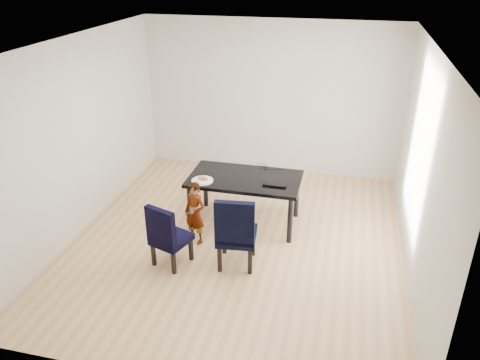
% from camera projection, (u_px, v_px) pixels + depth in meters
% --- Properties ---
extents(floor, '(4.50, 5.00, 0.01)m').
position_uv_depth(floor, '(237.00, 241.00, 6.58)').
color(floor, tan).
rests_on(floor, ground).
extents(ceiling, '(4.50, 5.00, 0.01)m').
position_uv_depth(ceiling, '(236.00, 43.00, 5.40)').
color(ceiling, white).
rests_on(ceiling, wall_back).
extents(wall_back, '(4.50, 0.01, 2.70)m').
position_uv_depth(wall_back, '(270.00, 99.00, 8.18)').
color(wall_back, silver).
rests_on(wall_back, ground).
extents(wall_front, '(4.50, 0.01, 2.70)m').
position_uv_depth(wall_front, '(163.00, 266.00, 3.80)').
color(wall_front, silver).
rests_on(wall_front, ground).
extents(wall_left, '(0.01, 5.00, 2.70)m').
position_uv_depth(wall_left, '(78.00, 137.00, 6.46)').
color(wall_left, white).
rests_on(wall_left, ground).
extents(wall_right, '(0.01, 5.00, 2.70)m').
position_uv_depth(wall_right, '(421.00, 168.00, 5.52)').
color(wall_right, white).
rests_on(wall_right, ground).
extents(dining_table, '(1.60, 0.90, 0.75)m').
position_uv_depth(dining_table, '(245.00, 200.00, 6.85)').
color(dining_table, black).
rests_on(dining_table, floor).
extents(chair_left, '(0.54, 0.55, 0.88)m').
position_uv_depth(chair_left, '(171.00, 234.00, 5.92)').
color(chair_left, black).
rests_on(chair_left, floor).
extents(chair_right, '(0.54, 0.56, 1.01)m').
position_uv_depth(chair_right, '(237.00, 230.00, 5.89)').
color(chair_right, black).
rests_on(chair_right, floor).
extents(child, '(0.39, 0.32, 0.90)m').
position_uv_depth(child, '(195.00, 213.00, 6.37)').
color(child, orange).
rests_on(child, floor).
extents(plate, '(0.35, 0.35, 0.02)m').
position_uv_depth(plate, '(202.00, 181.00, 6.58)').
color(plate, white).
rests_on(plate, dining_table).
extents(sandwich, '(0.15, 0.08, 0.06)m').
position_uv_depth(sandwich, '(203.00, 178.00, 6.57)').
color(sandwich, '#BF7444').
rests_on(sandwich, plate).
extents(laptop, '(0.33, 0.22, 0.03)m').
position_uv_depth(laptop, '(275.00, 183.00, 6.50)').
color(laptop, black).
rests_on(laptop, dining_table).
extents(cable_tangle, '(0.18, 0.18, 0.01)m').
position_uv_depth(cable_tangle, '(263.00, 169.00, 6.95)').
color(cable_tangle, black).
rests_on(cable_tangle, dining_table).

